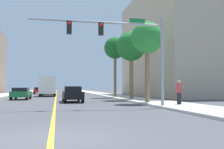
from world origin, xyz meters
name	(u,v)px	position (x,y,z in m)	size (l,w,h in m)	color
ground	(56,95)	(0.00, 42.00, 0.00)	(192.00, 192.00, 0.00)	#47474C
sidewalk_left	(6,95)	(-8.73, 42.00, 0.07)	(3.75, 168.00, 0.15)	beige
sidewalk_right	(103,94)	(8.73, 42.00, 0.07)	(3.75, 168.00, 0.15)	beige
lane_marking_center	(56,95)	(0.00, 42.00, 0.00)	(0.16, 144.00, 0.01)	yellow
building_right_near	(191,45)	(21.29, 30.80, 8.20)	(17.07, 23.75, 16.39)	tan
traffic_signal_mast	(124,41)	(4.51, 9.43, 4.53)	(9.00, 0.36, 6.04)	gray
palm_near	(147,39)	(7.64, 13.60, 5.54)	(2.73, 2.73, 6.87)	brown
palm_mid	(131,47)	(8.02, 19.73, 5.78)	(3.20, 3.20, 7.32)	brown
palm_far	(115,49)	(7.58, 25.86, 6.47)	(2.87, 2.87, 7.86)	brown
car_yellow	(49,91)	(-1.34, 43.83, 0.74)	(1.98, 4.62, 1.42)	gold
car_green	(21,93)	(-3.81, 23.43, 0.72)	(1.97, 3.90, 1.35)	#196638
car_black	(72,94)	(1.57, 17.34, 0.76)	(1.83, 4.63, 1.48)	black
car_red	(39,90)	(-3.61, 49.59, 0.72)	(1.98, 4.02, 1.37)	red
delivery_truck	(48,86)	(-1.21, 34.50, 1.60)	(2.45, 8.15, 2.99)	#194799
pedestrian	(179,92)	(8.91, 10.27, 1.03)	(0.38, 0.38, 1.76)	black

